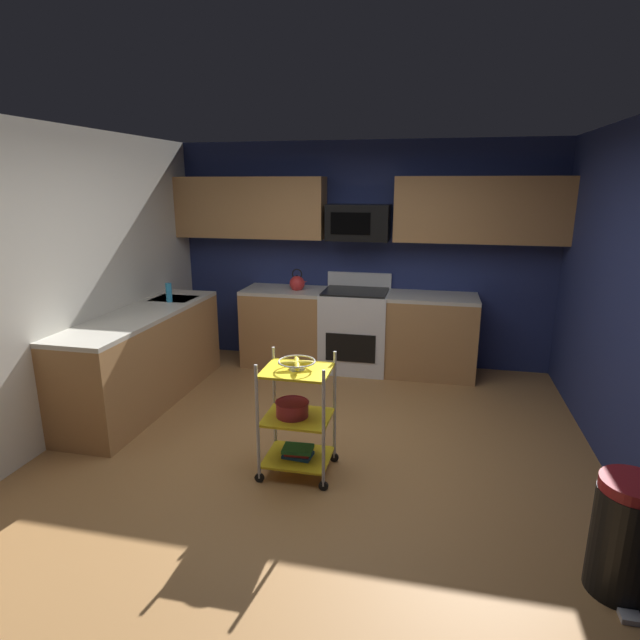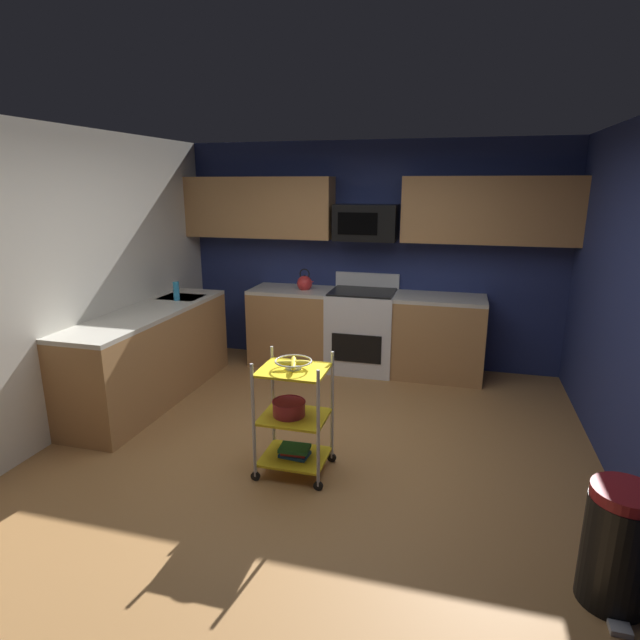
# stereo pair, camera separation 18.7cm
# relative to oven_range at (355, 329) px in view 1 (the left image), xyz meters

# --- Properties ---
(floor) EXTENTS (4.40, 4.80, 0.04)m
(floor) POSITION_rel_oven_range_xyz_m (0.02, -2.10, -0.50)
(floor) COLOR #A87542
(floor) RESTS_ON ground
(wall_back) EXTENTS (4.52, 0.06, 2.60)m
(wall_back) POSITION_rel_oven_range_xyz_m (0.02, 0.33, 0.82)
(wall_back) COLOR navy
(wall_back) RESTS_ON ground
(wall_left) EXTENTS (0.06, 4.80, 2.60)m
(wall_left) POSITION_rel_oven_range_xyz_m (-2.21, -2.10, 0.82)
(wall_left) COLOR silver
(wall_left) RESTS_ON ground
(counter_run) EXTENTS (3.55, 2.79, 0.92)m
(counter_run) POSITION_rel_oven_range_xyz_m (-0.84, -0.63, -0.01)
(counter_run) COLOR #B27F4C
(counter_run) RESTS_ON ground
(oven_range) EXTENTS (0.76, 0.65, 1.10)m
(oven_range) POSITION_rel_oven_range_xyz_m (0.00, 0.00, 0.00)
(oven_range) COLOR white
(oven_range) RESTS_ON ground
(upper_cabinets) EXTENTS (4.40, 0.33, 0.70)m
(upper_cabinets) POSITION_rel_oven_range_xyz_m (0.02, 0.13, 1.37)
(upper_cabinets) COLOR #B27F4C
(microwave) EXTENTS (0.70, 0.39, 0.40)m
(microwave) POSITION_rel_oven_range_xyz_m (-0.00, 0.10, 1.22)
(microwave) COLOR black
(rolling_cart) EXTENTS (0.55, 0.43, 0.91)m
(rolling_cart) POSITION_rel_oven_range_xyz_m (-0.07, -2.35, -0.03)
(rolling_cart) COLOR silver
(rolling_cart) RESTS_ON ground
(fruit_bowl) EXTENTS (0.27, 0.27, 0.07)m
(fruit_bowl) POSITION_rel_oven_range_xyz_m (-0.07, -2.35, 0.40)
(fruit_bowl) COLOR silver
(fruit_bowl) RESTS_ON rolling_cart
(mixing_bowl_large) EXTENTS (0.25, 0.25, 0.11)m
(mixing_bowl_large) POSITION_rel_oven_range_xyz_m (-0.11, -2.35, 0.04)
(mixing_bowl_large) COLOR maroon
(mixing_bowl_large) RESTS_ON rolling_cart
(book_stack) EXTENTS (0.23, 0.17, 0.07)m
(book_stack) POSITION_rel_oven_range_xyz_m (-0.07, -2.35, -0.31)
(book_stack) COLOR #1E4C8C
(book_stack) RESTS_ON rolling_cart
(kettle) EXTENTS (0.21, 0.18, 0.26)m
(kettle) POSITION_rel_oven_range_xyz_m (-0.69, -0.00, 0.52)
(kettle) COLOR red
(kettle) RESTS_ON counter_run
(dish_soap_bottle) EXTENTS (0.06, 0.06, 0.20)m
(dish_soap_bottle) POSITION_rel_oven_range_xyz_m (-1.84, -0.92, 0.54)
(dish_soap_bottle) COLOR #2D8CBF
(dish_soap_bottle) RESTS_ON counter_run
(trash_can) EXTENTS (0.34, 0.42, 0.66)m
(trash_can) POSITION_rel_oven_range_xyz_m (1.92, -3.11, -0.15)
(trash_can) COLOR black
(trash_can) RESTS_ON ground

